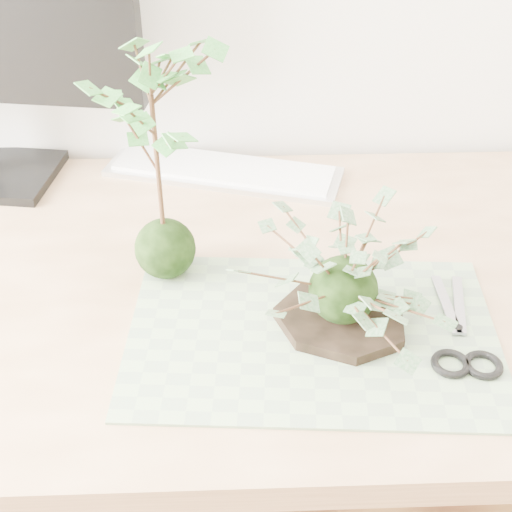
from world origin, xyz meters
name	(u,v)px	position (x,y,z in m)	size (l,w,h in m)	color
desk	(269,322)	(0.02, 1.23, 0.65)	(1.60, 0.70, 0.74)	tan
cutting_mat	(312,333)	(0.07, 1.11, 0.74)	(0.46, 0.31, 0.00)	gray
stone_dish	(340,321)	(0.11, 1.12, 0.75)	(0.18, 0.18, 0.01)	black
ivy_kokedama	(346,264)	(0.11, 1.12, 0.84)	(0.30, 0.30, 0.17)	black
maple_kokedama	(152,111)	(-0.12, 1.24, 0.99)	(0.25, 0.25, 0.35)	black
keyboard	(224,170)	(-0.04, 1.52, 0.75)	(0.42, 0.23, 0.02)	silver
scissors	(466,350)	(0.25, 1.06, 0.75)	(0.09, 0.20, 0.01)	gray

